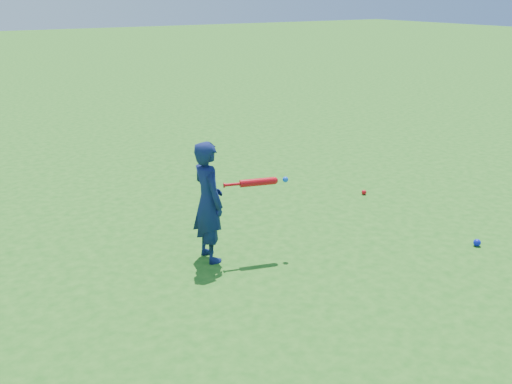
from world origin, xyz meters
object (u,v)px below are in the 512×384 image
ground_ball_blue (477,243)px  bat_swing (260,182)px  child (208,202)px  ground_ball_red (364,192)px

ground_ball_blue → bat_swing: 2.49m
child → ground_ball_blue: child is taller
ground_ball_red → bat_swing: bat_swing is taller
child → bat_swing: bearing=-108.0°
ground_ball_red → bat_swing: (-2.20, -0.83, 0.77)m
ground_ball_blue → bat_swing: size_ratio=0.12×
bat_swing → child: bearing=175.4°
child → ground_ball_blue: bearing=-113.9°
ground_ball_blue → child: bearing=154.2°
bat_swing → ground_ball_red: bearing=36.0°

